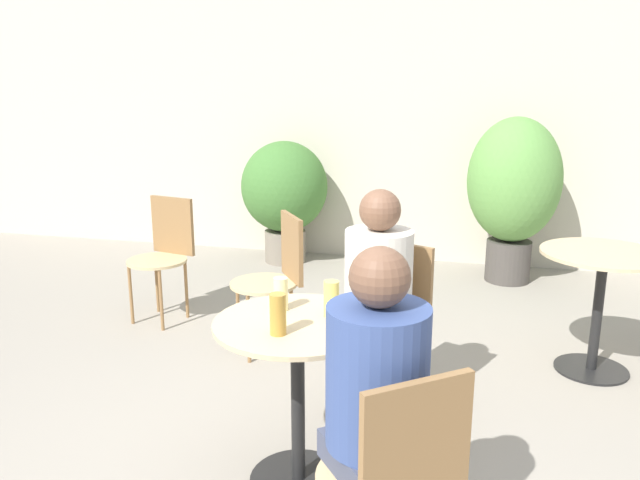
{
  "coord_description": "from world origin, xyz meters",
  "views": [
    {
      "loc": [
        0.69,
        -2.26,
        1.72
      ],
      "look_at": [
        0.02,
        0.47,
        1.0
      ],
      "focal_mm": 35.0,
      "sensor_mm": 36.0,
      "label": 1
    }
  ],
  "objects": [
    {
      "name": "storefront_wall",
      "position": [
        0.0,
        3.82,
        1.5
      ],
      "size": [
        10.0,
        0.06,
        3.0
      ],
      "color": "beige",
      "rests_on": "ground_plane"
    },
    {
      "name": "cafe_table_near",
      "position": [
        0.02,
        0.07,
        0.55
      ],
      "size": [
        0.71,
        0.71,
        0.75
      ],
      "color": "black",
      "rests_on": "ground_plane"
    },
    {
      "name": "cafe_table_far",
      "position": [
        1.47,
        1.55,
        0.55
      ],
      "size": [
        0.72,
        0.72,
        0.75
      ],
      "color": "black",
      "rests_on": "ground_plane"
    },
    {
      "name": "bistro_chair_0",
      "position": [
        0.51,
        -0.56,
        0.55
      ],
      "size": [
        0.49,
        0.49,
        0.9
      ],
      "rotation": [
        0.0,
        0.0,
        -2.47
      ],
      "color": "tan",
      "rests_on": "ground_plane"
    },
    {
      "name": "bistro_chair_1",
      "position": [
        0.31,
        0.82,
        0.55
      ],
      "size": [
        0.46,
        0.48,
        0.9
      ],
      "rotation": [
        0.0,
        0.0,
        -0.38
      ],
      "color": "tan",
      "rests_on": "ground_plane"
    },
    {
      "name": "bistro_chair_2",
      "position": [
        -0.5,
        1.41,
        0.55
      ],
      "size": [
        0.49,
        0.49,
        0.9
      ],
      "rotation": [
        0.0,
        0.0,
        5.31
      ],
      "color": "tan",
      "rests_on": "ground_plane"
    },
    {
      "name": "bistro_chair_3",
      "position": [
        -1.48,
        1.77,
        0.55
      ],
      "size": [
        0.44,
        0.46,
        0.9
      ],
      "rotation": [
        0.0,
        0.0,
        6.06
      ],
      "color": "tan",
      "rests_on": "ground_plane"
    },
    {
      "name": "seated_person_0",
      "position": [
        0.42,
        -0.44,
        0.74
      ],
      "size": [
        0.42,
        0.42,
        1.23
      ],
      "rotation": [
        0.0,
        0.0,
        3.81
      ],
      "color": "#42475B",
      "rests_on": "ground_plane"
    },
    {
      "name": "seated_person_1",
      "position": [
        0.26,
        0.68,
        0.73
      ],
      "size": [
        0.39,
        0.41,
        1.22
      ],
      "rotation": [
        0.0,
        0.0,
        -0.38
      ],
      "color": "#42475B",
      "rests_on": "ground_plane"
    },
    {
      "name": "beer_glass_0",
      "position": [
        -0.02,
        -0.08,
        0.84
      ],
      "size": [
        0.07,
        0.07,
        0.17
      ],
      "color": "#B28433",
      "rests_on": "cafe_table_near"
    },
    {
      "name": "beer_glass_1",
      "position": [
        0.14,
        0.16,
        0.83
      ],
      "size": [
        0.07,
        0.07,
        0.16
      ],
      "color": "#DBC65B",
      "rests_on": "cafe_table_near"
    },
    {
      "name": "beer_glass_2",
      "position": [
        -0.09,
        0.19,
        0.83
      ],
      "size": [
        0.06,
        0.06,
        0.15
      ],
      "color": "beige",
      "rests_on": "cafe_table_near"
    },
    {
      "name": "potted_plant_0",
      "position": [
        -1.06,
        3.43,
        0.7
      ],
      "size": [
        0.83,
        0.83,
        1.18
      ],
      "color": "slate",
      "rests_on": "ground_plane"
    },
    {
      "name": "potted_plant_1",
      "position": [
        1.04,
        3.3,
        0.85
      ],
      "size": [
        0.79,
        0.79,
        1.44
      ],
      "color": "#47423D",
      "rests_on": "ground_plane"
    }
  ]
}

